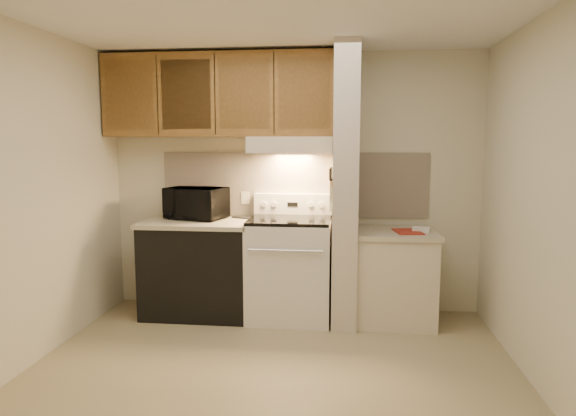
# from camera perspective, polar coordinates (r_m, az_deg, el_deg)

# --- Properties ---
(floor) EXTENTS (3.60, 3.60, 0.00)m
(floor) POSITION_cam_1_polar(r_m,az_deg,el_deg) (3.91, -1.73, -17.64)
(floor) COLOR tan
(floor) RESTS_ON ground
(ceiling) EXTENTS (3.60, 3.60, 0.00)m
(ceiling) POSITION_cam_1_polar(r_m,az_deg,el_deg) (3.64, -1.90, 20.79)
(ceiling) COLOR white
(ceiling) RESTS_ON wall_back
(wall_back) EXTENTS (3.60, 2.50, 0.02)m
(wall_back) POSITION_cam_1_polar(r_m,az_deg,el_deg) (5.05, 0.63, 2.79)
(wall_back) COLOR beige
(wall_back) RESTS_ON floor
(wall_left) EXTENTS (0.02, 3.00, 2.50)m
(wall_left) POSITION_cam_1_polar(r_m,az_deg,el_deg) (4.22, -26.79, 1.08)
(wall_left) COLOR beige
(wall_left) RESTS_ON floor
(wall_right) EXTENTS (0.02, 3.00, 2.50)m
(wall_right) POSITION_cam_1_polar(r_m,az_deg,el_deg) (3.76, 26.47, 0.42)
(wall_right) COLOR beige
(wall_right) RESTS_ON floor
(backsplash) EXTENTS (2.60, 0.02, 0.63)m
(backsplash) POSITION_cam_1_polar(r_m,az_deg,el_deg) (5.04, 0.61, 2.61)
(backsplash) COLOR white
(backsplash) RESTS_ON wall_back
(range_body) EXTENTS (0.76, 0.65, 0.92)m
(range_body) POSITION_cam_1_polar(r_m,az_deg,el_deg) (4.84, 0.20, -6.90)
(range_body) COLOR silver
(range_body) RESTS_ON floor
(oven_window) EXTENTS (0.50, 0.01, 0.30)m
(oven_window) POSITION_cam_1_polar(r_m,az_deg,el_deg) (4.53, -0.24, -7.40)
(oven_window) COLOR black
(oven_window) RESTS_ON range_body
(oven_handle) EXTENTS (0.65, 0.02, 0.02)m
(oven_handle) POSITION_cam_1_polar(r_m,az_deg,el_deg) (4.44, -0.30, -4.77)
(oven_handle) COLOR silver
(oven_handle) RESTS_ON range_body
(cooktop) EXTENTS (0.74, 0.64, 0.03)m
(cooktop) POSITION_cam_1_polar(r_m,az_deg,el_deg) (4.75, 0.20, -1.33)
(cooktop) COLOR black
(cooktop) RESTS_ON range_body
(range_backguard) EXTENTS (0.76, 0.08, 0.20)m
(range_backguard) POSITION_cam_1_polar(r_m,az_deg,el_deg) (5.01, 0.55, 0.46)
(range_backguard) COLOR silver
(range_backguard) RESTS_ON range_body
(range_display) EXTENTS (0.10, 0.01, 0.04)m
(range_display) POSITION_cam_1_polar(r_m,az_deg,el_deg) (4.97, 0.50, 0.40)
(range_display) COLOR black
(range_display) RESTS_ON range_backguard
(range_knob_left_outer) EXTENTS (0.05, 0.02, 0.05)m
(range_knob_left_outer) POSITION_cam_1_polar(r_m,az_deg,el_deg) (5.00, -2.69, 0.44)
(range_knob_left_outer) COLOR silver
(range_knob_left_outer) RESTS_ON range_backguard
(range_knob_left_inner) EXTENTS (0.05, 0.02, 0.05)m
(range_knob_left_inner) POSITION_cam_1_polar(r_m,az_deg,el_deg) (4.99, -1.56, 0.43)
(range_knob_left_inner) COLOR silver
(range_knob_left_inner) RESTS_ON range_backguard
(range_knob_right_inner) EXTENTS (0.05, 0.02, 0.05)m
(range_knob_right_inner) POSITION_cam_1_polar(r_m,az_deg,el_deg) (4.95, 2.57, 0.37)
(range_knob_right_inner) COLOR silver
(range_knob_right_inner) RESTS_ON range_backguard
(range_knob_right_outer) EXTENTS (0.05, 0.02, 0.05)m
(range_knob_right_outer) POSITION_cam_1_polar(r_m,az_deg,el_deg) (4.95, 3.73, 0.35)
(range_knob_right_outer) COLOR silver
(range_knob_right_outer) RESTS_ON range_backguard
(dishwasher_front) EXTENTS (1.00, 0.63, 0.87)m
(dishwasher_front) POSITION_cam_1_polar(r_m,az_deg,el_deg) (5.03, -9.89, -6.77)
(dishwasher_front) COLOR black
(dishwasher_front) RESTS_ON floor
(left_countertop) EXTENTS (1.04, 0.67, 0.04)m
(left_countertop) POSITION_cam_1_polar(r_m,az_deg,el_deg) (4.93, -10.00, -1.64)
(left_countertop) COLOR #BFB69A
(left_countertop) RESTS_ON dishwasher_front
(spoon_rest) EXTENTS (0.23, 0.15, 0.02)m
(spoon_rest) POSITION_cam_1_polar(r_m,az_deg,el_deg) (5.03, -4.99, -1.07)
(spoon_rest) COLOR black
(spoon_rest) RESTS_ON left_countertop
(teal_jar) EXTENTS (0.11, 0.11, 0.10)m
(teal_jar) POSITION_cam_1_polar(r_m,az_deg,el_deg) (5.23, -13.06, -0.42)
(teal_jar) COLOR #245F56
(teal_jar) RESTS_ON left_countertop
(outlet) EXTENTS (0.08, 0.01, 0.12)m
(outlet) POSITION_cam_1_polar(r_m,az_deg,el_deg) (5.11, -4.77, 1.13)
(outlet) COLOR beige
(outlet) RESTS_ON backsplash
(microwave) EXTENTS (0.63, 0.50, 0.30)m
(microwave) POSITION_cam_1_polar(r_m,az_deg,el_deg) (5.06, -10.17, 0.54)
(microwave) COLOR black
(microwave) RESTS_ON left_countertop
(partition_pillar) EXTENTS (0.22, 0.70, 2.50)m
(partition_pillar) POSITION_cam_1_polar(r_m,az_deg,el_deg) (4.68, 6.43, 2.38)
(partition_pillar) COLOR beige
(partition_pillar) RESTS_ON floor
(pillar_trim) EXTENTS (0.01, 0.70, 0.04)m
(pillar_trim) POSITION_cam_1_polar(r_m,az_deg,el_deg) (4.67, 5.01, 3.01)
(pillar_trim) COLOR olive
(pillar_trim) RESTS_ON partition_pillar
(knife_strip) EXTENTS (0.02, 0.42, 0.04)m
(knife_strip) POSITION_cam_1_polar(r_m,az_deg,el_deg) (4.62, 4.92, 3.21)
(knife_strip) COLOR black
(knife_strip) RESTS_ON partition_pillar
(knife_blade_a) EXTENTS (0.01, 0.03, 0.16)m
(knife_blade_a) POSITION_cam_1_polar(r_m,az_deg,el_deg) (4.46, 4.70, 1.77)
(knife_blade_a) COLOR silver
(knife_blade_a) RESTS_ON knife_strip
(knife_handle_a) EXTENTS (0.02, 0.02, 0.10)m
(knife_handle_a) POSITION_cam_1_polar(r_m,az_deg,el_deg) (4.45, 4.72, 3.70)
(knife_handle_a) COLOR black
(knife_handle_a) RESTS_ON knife_strip
(knife_blade_b) EXTENTS (0.01, 0.04, 0.18)m
(knife_blade_b) POSITION_cam_1_polar(r_m,az_deg,el_deg) (4.56, 4.73, 1.77)
(knife_blade_b) COLOR silver
(knife_blade_b) RESTS_ON knife_strip
(knife_handle_b) EXTENTS (0.02, 0.02, 0.10)m
(knife_handle_b) POSITION_cam_1_polar(r_m,az_deg,el_deg) (4.54, 4.75, 3.77)
(knife_handle_b) COLOR black
(knife_handle_b) RESTS_ON knife_strip
(knife_blade_c) EXTENTS (0.01, 0.04, 0.20)m
(knife_blade_c) POSITION_cam_1_polar(r_m,az_deg,el_deg) (4.64, 4.76, 1.74)
(knife_blade_c) COLOR silver
(knife_blade_c) RESTS_ON knife_strip
(knife_handle_c) EXTENTS (0.02, 0.02, 0.10)m
(knife_handle_c) POSITION_cam_1_polar(r_m,az_deg,el_deg) (4.61, 4.78, 3.82)
(knife_handle_c) COLOR black
(knife_handle_c) RESTS_ON knife_strip
(knife_blade_d) EXTENTS (0.01, 0.04, 0.16)m
(knife_blade_d) POSITION_cam_1_polar(r_m,az_deg,el_deg) (4.70, 4.79, 2.06)
(knife_blade_d) COLOR silver
(knife_blade_d) RESTS_ON knife_strip
(knife_handle_d) EXTENTS (0.02, 0.02, 0.10)m
(knife_handle_d) POSITION_cam_1_polar(r_m,az_deg,el_deg) (4.70, 4.81, 3.89)
(knife_handle_d) COLOR black
(knife_handle_d) RESTS_ON knife_strip
(knife_blade_e) EXTENTS (0.01, 0.04, 0.18)m
(knife_blade_e) POSITION_cam_1_polar(r_m,az_deg,el_deg) (4.78, 4.81, 2.02)
(knife_blade_e) COLOR silver
(knife_blade_e) RESTS_ON knife_strip
(knife_handle_e) EXTENTS (0.02, 0.02, 0.10)m
(knife_handle_e) POSITION_cam_1_polar(r_m,az_deg,el_deg) (4.78, 4.84, 3.95)
(knife_handle_e) COLOR black
(knife_handle_e) RESTS_ON knife_strip
(oven_mitt) EXTENTS (0.03, 0.11, 0.26)m
(oven_mitt) POSITION_cam_1_polar(r_m,az_deg,el_deg) (4.86, 4.85, 1.21)
(oven_mitt) COLOR slate
(oven_mitt) RESTS_ON partition_pillar
(right_cab_base) EXTENTS (0.70, 0.60, 0.81)m
(right_cab_base) POSITION_cam_1_polar(r_m,az_deg,el_deg) (4.85, 11.78, -7.72)
(right_cab_base) COLOR beige
(right_cab_base) RESTS_ON floor
(right_countertop) EXTENTS (0.74, 0.64, 0.04)m
(right_countertop) POSITION_cam_1_polar(r_m,az_deg,el_deg) (4.75, 11.91, -2.76)
(right_countertop) COLOR #BFB69A
(right_countertop) RESTS_ON right_cab_base
(red_folder) EXTENTS (0.27, 0.34, 0.01)m
(red_folder) POSITION_cam_1_polar(r_m,az_deg,el_deg) (4.71, 13.18, -2.57)
(red_folder) COLOR maroon
(red_folder) RESTS_ON right_countertop
(white_box) EXTENTS (0.17, 0.13, 0.04)m
(white_box) POSITION_cam_1_polar(r_m,az_deg,el_deg) (4.78, 14.55, -2.31)
(white_box) COLOR white
(white_box) RESTS_ON right_countertop
(range_hood) EXTENTS (0.78, 0.44, 0.15)m
(range_hood) POSITION_cam_1_polar(r_m,az_deg,el_deg) (4.81, 0.37, 7.04)
(range_hood) COLOR beige
(range_hood) RESTS_ON upper_cabinets
(hood_lip) EXTENTS (0.78, 0.04, 0.06)m
(hood_lip) POSITION_cam_1_polar(r_m,az_deg,el_deg) (4.61, 0.09, 6.46)
(hood_lip) COLOR beige
(hood_lip) RESTS_ON range_hood
(upper_cabinets) EXTENTS (2.18, 0.33, 0.77)m
(upper_cabinets) POSITION_cam_1_polar(r_m,az_deg,el_deg) (5.00, -7.65, 12.27)
(upper_cabinets) COLOR olive
(upper_cabinets) RESTS_ON wall_back
(cab_door_a) EXTENTS (0.46, 0.01, 0.63)m
(cab_door_a) POSITION_cam_1_polar(r_m,az_deg,el_deg) (5.11, -17.23, 11.90)
(cab_door_a) COLOR olive
(cab_door_a) RESTS_ON upper_cabinets
(cab_gap_a) EXTENTS (0.01, 0.01, 0.73)m
(cab_gap_a) POSITION_cam_1_polar(r_m,az_deg,el_deg) (5.00, -14.31, 12.10)
(cab_gap_a) COLOR black
(cab_gap_a) RESTS_ON upper_cabinets
(cab_door_b) EXTENTS (0.46, 0.01, 0.63)m
(cab_door_b) POSITION_cam_1_polar(r_m,az_deg,el_deg) (4.92, -11.27, 12.27)
(cab_door_b) COLOR olive
(cab_door_b) RESTS_ON upper_cabinets
(cab_gap_b) EXTENTS (0.01, 0.01, 0.73)m
(cab_gap_b) POSITION_cam_1_polar(r_m,az_deg,el_deg) (4.84, -8.12, 12.42)
(cab_gap_b) COLOR black
(cab_gap_b) RESTS_ON upper_cabinets
(cab_door_c) EXTENTS (0.46, 0.01, 0.63)m
(cab_door_c) POSITION_cam_1_polar(r_m,az_deg,el_deg) (4.78, -4.88, 12.53)
(cab_door_c) COLOR olive
(cab_door_c) RESTS_ON upper_cabinets
(cab_gap_c) EXTENTS (0.01, 0.01, 0.73)m
(cab_gap_c) POSITION_cam_1_polar(r_m,az_deg,el_deg) (4.74, -1.57, 12.60)
(cab_gap_c) COLOR black
(cab_gap_c) RESTS_ON upper_cabinets
(cab_door_d) EXTENTS (0.46, 0.01, 0.63)m
(cab_door_d) POSITION_cam_1_polar(r_m,az_deg,el_deg) (4.71, 1.80, 12.63)
(cab_door_d) COLOR olive
(cab_door_d) RESTS_ON upper_cabinets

